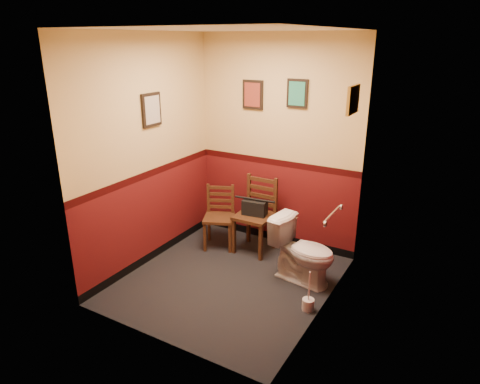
% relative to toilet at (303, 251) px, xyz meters
% --- Properties ---
extents(floor, '(2.20, 2.40, 0.00)m').
position_rel_toilet_xyz_m(floor, '(-0.72, -0.43, -0.37)').
color(floor, black).
rests_on(floor, ground).
extents(ceiling, '(2.20, 2.40, 0.00)m').
position_rel_toilet_xyz_m(ceiling, '(-0.72, -0.43, 2.33)').
color(ceiling, silver).
rests_on(ceiling, ground).
extents(wall_back, '(2.20, 0.00, 2.70)m').
position_rel_toilet_xyz_m(wall_back, '(-0.72, 0.77, 0.98)').
color(wall_back, '#5C1213').
rests_on(wall_back, ground).
extents(wall_front, '(2.20, 0.00, 2.70)m').
position_rel_toilet_xyz_m(wall_front, '(-0.72, -1.63, 0.98)').
color(wall_front, '#5C1213').
rests_on(wall_front, ground).
extents(wall_left, '(0.00, 2.40, 2.70)m').
position_rel_toilet_xyz_m(wall_left, '(-1.82, -0.43, 0.98)').
color(wall_left, '#5C1213').
rests_on(wall_left, ground).
extents(wall_right, '(0.00, 2.40, 2.70)m').
position_rel_toilet_xyz_m(wall_right, '(0.38, -0.43, 0.98)').
color(wall_right, '#5C1213').
rests_on(wall_right, ground).
extents(grab_bar, '(0.05, 0.56, 0.06)m').
position_rel_toilet_xyz_m(grab_bar, '(0.35, -0.18, 0.58)').
color(grab_bar, silver).
rests_on(grab_bar, wall_right).
extents(framed_print_back_a, '(0.28, 0.04, 0.36)m').
position_rel_toilet_xyz_m(framed_print_back_a, '(-1.07, 0.75, 1.58)').
color(framed_print_back_a, black).
rests_on(framed_print_back_a, wall_back).
extents(framed_print_back_b, '(0.26, 0.04, 0.34)m').
position_rel_toilet_xyz_m(framed_print_back_b, '(-0.47, 0.75, 1.63)').
color(framed_print_back_b, black).
rests_on(framed_print_back_b, wall_back).
extents(framed_print_left, '(0.04, 0.30, 0.38)m').
position_rel_toilet_xyz_m(framed_print_left, '(-1.80, -0.33, 1.48)').
color(framed_print_left, black).
rests_on(framed_print_left, wall_left).
extents(framed_print_right, '(0.04, 0.34, 0.28)m').
position_rel_toilet_xyz_m(framed_print_right, '(0.36, 0.17, 1.68)').
color(framed_print_right, olive).
rests_on(framed_print_right, wall_right).
extents(toilet, '(0.80, 0.51, 0.73)m').
position_rel_toilet_xyz_m(toilet, '(0.00, 0.00, 0.00)').
color(toilet, white).
rests_on(toilet, floor).
extents(toilet_brush, '(0.12, 0.12, 0.44)m').
position_rel_toilet_xyz_m(toilet_brush, '(0.27, -0.51, -0.29)').
color(toilet_brush, silver).
rests_on(toilet_brush, floor).
extents(chair_left, '(0.50, 0.50, 0.81)m').
position_rel_toilet_xyz_m(chair_left, '(-1.30, 0.28, 0.04)').
color(chair_left, brown).
rests_on(chair_left, floor).
extents(chair_right, '(0.45, 0.45, 0.97)m').
position_rel_toilet_xyz_m(chair_right, '(-0.82, 0.41, 0.12)').
color(chair_right, brown).
rests_on(chair_right, floor).
extents(handbag, '(0.32, 0.19, 0.22)m').
position_rel_toilet_xyz_m(handbag, '(-0.82, 0.37, 0.24)').
color(handbag, black).
rests_on(handbag, chair_right).
extents(tp_stack, '(0.22, 0.14, 0.39)m').
position_rel_toilet_xyz_m(tp_stack, '(-0.56, 0.60, -0.20)').
color(tp_stack, silver).
rests_on(tp_stack, floor).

